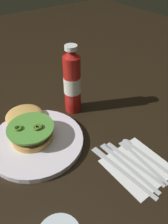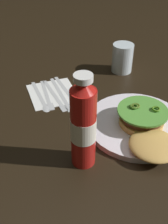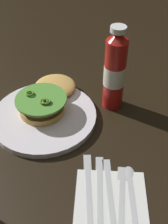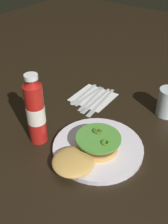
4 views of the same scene
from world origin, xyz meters
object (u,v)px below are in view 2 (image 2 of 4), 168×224
(steak_knife, at_px, (55,96))
(butter_knife, at_px, (69,94))
(burger_sandwich, at_px, (146,126))
(napkin, at_px, (53,93))
(fork_utensil, at_px, (47,96))
(table_knife, at_px, (62,95))
(ketchup_bottle, at_px, (83,126))
(spoon_utensil, at_px, (42,99))
(water_glass, at_px, (122,58))
(dinner_plate, at_px, (137,124))

(steak_knife, xyz_separation_m, butter_knife, (0.00, 0.04, 0.00))
(burger_sandwich, relative_size, napkin, 1.45)
(fork_utensil, relative_size, table_knife, 0.85)
(burger_sandwich, height_order, ketchup_bottle, ketchup_bottle)
(napkin, bearing_deg, spoon_utensil, -55.47)
(water_glass, distance_m, steak_knife, 0.30)
(ketchup_bottle, distance_m, steak_knife, 0.31)
(ketchup_bottle, xyz_separation_m, butter_knife, (-0.29, 0.05, -0.11))
(table_knife, bearing_deg, burger_sandwich, 31.31)
(ketchup_bottle, bearing_deg, spoon_utensil, -171.48)
(spoon_utensil, relative_size, table_knife, 0.88)
(ketchup_bottle, relative_size, napkin, 1.53)
(ketchup_bottle, xyz_separation_m, water_glass, (-0.38, 0.28, -0.06))
(water_glass, height_order, table_knife, water_glass)
(fork_utensil, bearing_deg, burger_sandwich, 37.52)
(burger_sandwich, xyz_separation_m, water_glass, (-0.35, 0.10, 0.02))
(water_glass, distance_m, spoon_utensil, 0.34)
(water_glass, height_order, steak_knife, water_glass)
(dinner_plate, bearing_deg, burger_sandwich, -1.10)
(burger_sandwich, bearing_deg, steak_knife, -145.53)
(water_glass, bearing_deg, fork_utensil, -74.39)
(ketchup_bottle, bearing_deg, steak_knife, 179.33)
(butter_knife, bearing_deg, ketchup_bottle, -9.54)
(water_glass, bearing_deg, burger_sandwich, -15.72)
(water_glass, xyz_separation_m, butter_knife, (0.09, -0.23, -0.05))
(burger_sandwich, xyz_separation_m, butter_knife, (-0.26, -0.13, -0.03))
(dinner_plate, height_order, napkin, dinner_plate)
(dinner_plate, relative_size, butter_knife, 1.29)
(dinner_plate, bearing_deg, steak_knife, -139.99)
(table_knife, bearing_deg, fork_utensil, -98.52)
(water_glass, bearing_deg, dinner_plate, -17.81)
(napkin, bearing_deg, dinner_plate, 37.34)
(fork_utensil, bearing_deg, dinner_plate, 43.02)
(dinner_plate, distance_m, butter_knife, 0.25)
(table_knife, bearing_deg, napkin, -137.50)
(napkin, height_order, butter_knife, butter_knife)
(water_glass, xyz_separation_m, fork_utensil, (0.08, -0.30, -0.05))
(water_glass, distance_m, napkin, 0.29)
(napkin, distance_m, spoon_utensil, 0.05)
(spoon_utensil, relative_size, steak_knife, 0.93)
(spoon_utensil, xyz_separation_m, fork_utensil, (-0.01, 0.02, 0.00))
(dinner_plate, distance_m, water_glass, 0.32)
(napkin, bearing_deg, ketchup_bottle, -0.10)
(ketchup_bottle, bearing_deg, table_knife, 175.18)
(fork_utensil, distance_m, steak_knife, 0.03)
(fork_utensil, height_order, steak_knife, same)
(ketchup_bottle, bearing_deg, butter_knife, 170.46)
(table_knife, bearing_deg, ketchup_bottle, -4.82)
(water_glass, distance_m, fork_utensil, 0.32)
(dinner_plate, relative_size, fork_utensil, 1.59)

